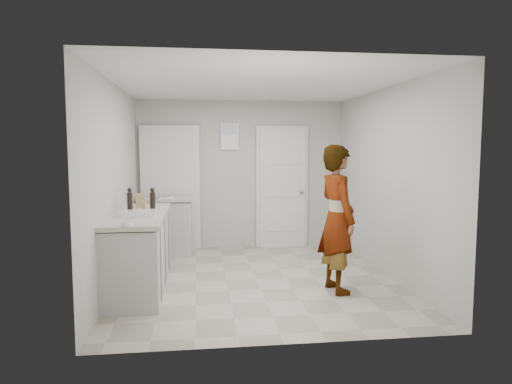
{
  "coord_description": "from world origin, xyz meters",
  "views": [
    {
      "loc": [
        -0.73,
        -5.76,
        1.71
      ],
      "look_at": [
        0.05,
        0.4,
        1.11
      ],
      "focal_mm": 32.0,
      "sensor_mm": 36.0,
      "label": 1
    }
  ],
  "objects": [
    {
      "name": "main_counter",
      "position": [
        -1.45,
        -0.2,
        0.43
      ],
      "size": [
        0.64,
        1.96,
        0.93
      ],
      "color": "#B1B1AD",
      "rests_on": "ground"
    },
    {
      "name": "papers",
      "position": [
        -1.23,
        1.46,
        0.93
      ],
      "size": [
        0.26,
        0.32,
        0.01
      ],
      "primitive_type": "cube",
      "rotation": [
        0.0,
        0.0,
        0.07
      ],
      "color": "white",
      "rests_on": "side_counter"
    },
    {
      "name": "cake_mix_box",
      "position": [
        -1.49,
        0.33,
        1.02
      ],
      "size": [
        0.11,
        0.05,
        0.19
      ],
      "primitive_type": "cube",
      "rotation": [
        0.0,
        0.0,
        0.02
      ],
      "color": "#9E7F4F",
      "rests_on": "main_counter"
    },
    {
      "name": "side_counter",
      "position": [
        -1.25,
        1.55,
        0.43
      ],
      "size": [
        0.84,
        0.61,
        0.93
      ],
      "color": "#B1B1AD",
      "rests_on": "ground"
    },
    {
      "name": "baking_dish",
      "position": [
        -1.41,
        -0.47,
        0.95
      ],
      "size": [
        0.38,
        0.28,
        0.06
      ],
      "rotation": [
        0.0,
        0.0,
        0.05
      ],
      "color": "silver",
      "rests_on": "main_counter"
    },
    {
      "name": "spice_jar",
      "position": [
        -1.4,
        0.07,
        0.97
      ],
      "size": [
        0.06,
        0.06,
        0.09
      ],
      "primitive_type": "cylinder",
      "color": "tan",
      "rests_on": "main_counter"
    },
    {
      "name": "room_shell",
      "position": [
        -0.17,
        1.95,
        1.02
      ],
      "size": [
        4.0,
        4.0,
        4.0
      ],
      "color": "#A7A49E",
      "rests_on": "ground"
    },
    {
      "name": "ground",
      "position": [
        0.0,
        0.0,
        0.0
      ],
      "size": [
        4.0,
        4.0,
        0.0
      ],
      "primitive_type": "plane",
      "color": "gray",
      "rests_on": "ground"
    },
    {
      "name": "oil_cruet_b",
      "position": [
        -1.57,
        -0.08,
        1.07
      ],
      "size": [
        0.07,
        0.07,
        0.3
      ],
      "color": "black",
      "rests_on": "main_counter"
    },
    {
      "name": "person",
      "position": [
        0.89,
        -0.59,
        0.87
      ],
      "size": [
        0.52,
        0.7,
        1.75
      ],
      "primitive_type": "imported",
      "rotation": [
        0.0,
        0.0,
        1.73
      ],
      "color": "silver",
      "rests_on": "ground"
    },
    {
      "name": "egg_bowl",
      "position": [
        -1.45,
        -1.1,
        0.95
      ],
      "size": [
        0.12,
        0.12,
        0.04
      ],
      "color": "silver",
      "rests_on": "main_counter"
    },
    {
      "name": "oil_cruet_a",
      "position": [
        -1.32,
        0.22,
        1.05
      ],
      "size": [
        0.07,
        0.07,
        0.27
      ],
      "color": "black",
      "rests_on": "main_counter"
    }
  ]
}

